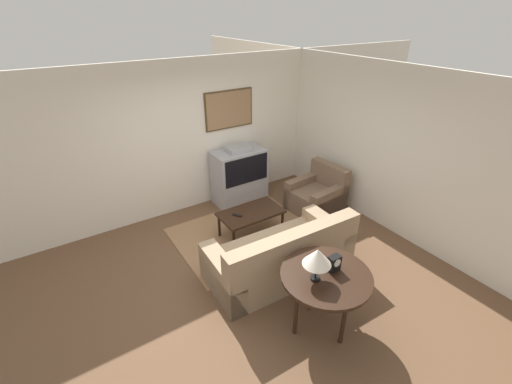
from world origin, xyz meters
The scene contains 12 objects.
ground_plane centered at (0.00, 0.00, 0.00)m, with size 12.00×12.00×0.00m, color brown.
wall_back centered at (0.01, 2.13, 1.36)m, with size 12.00×0.10×2.70m.
wall_right centered at (2.63, 0.00, 1.35)m, with size 0.06×12.00×2.70m.
area_rug centered at (0.41, 0.74, 0.01)m, with size 2.21×1.75×0.01m.
tv centered at (0.95, 1.77, 0.54)m, with size 0.99×0.57×1.15m.
couch centered at (0.36, -0.38, 0.31)m, with size 2.06×1.03×0.90m.
armchair centered at (1.99, 0.69, 0.29)m, with size 0.94×0.89×0.85m.
coffee_table centered at (0.51, 0.67, 0.41)m, with size 1.04×0.59×0.45m.
console_table centered at (0.24, -1.35, 0.70)m, with size 1.04×1.04×0.77m.
table_lamp centered at (0.08, -1.33, 1.07)m, with size 0.31×0.31×0.41m.
mantel_clock centered at (0.36, -1.33, 0.86)m, with size 0.15×0.10×0.19m.
remote centered at (0.26, 0.68, 0.46)m, with size 0.12×0.16×0.02m.
Camera 1 is at (-2.02, -3.36, 3.41)m, focal length 24.00 mm.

